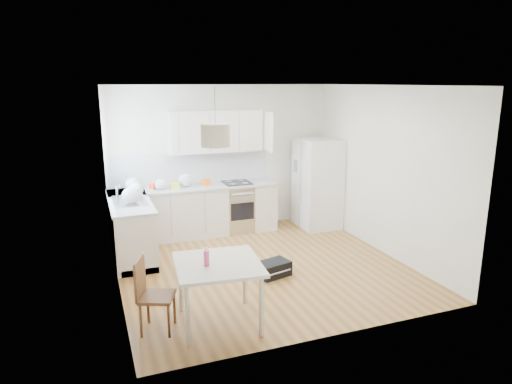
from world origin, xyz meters
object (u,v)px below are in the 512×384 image
at_px(dining_chair, 157,295).
at_px(gym_bag, 273,269).
at_px(dining_table, 218,269).
at_px(refrigerator, 318,183).

xyz_separation_m(dining_chair, gym_bag, (1.80, 0.92, -0.32)).
distance_m(dining_table, dining_chair, 0.73).
relative_size(dining_table, gym_bag, 2.25).
bearing_deg(dining_table, dining_chair, 178.68).
distance_m(refrigerator, dining_table, 4.06).
bearing_deg(dining_table, refrigerator, 51.75).
relative_size(refrigerator, dining_chair, 1.97).
bearing_deg(gym_bag, refrigerator, 33.17).
xyz_separation_m(dining_table, gym_bag, (1.11, 1.01, -0.56)).
bearing_deg(dining_chair, gym_bag, 49.06).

